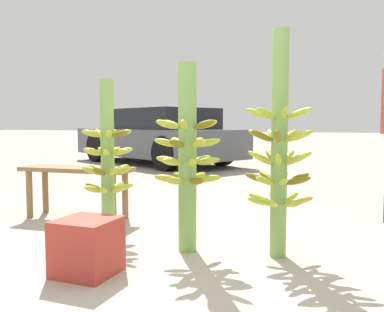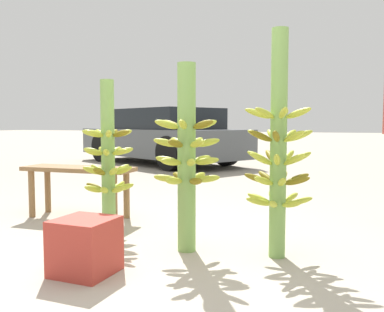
% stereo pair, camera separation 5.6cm
% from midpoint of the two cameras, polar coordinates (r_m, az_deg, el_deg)
% --- Properties ---
extents(ground_plane, '(80.00, 80.00, 0.00)m').
position_cam_midpoint_polar(ground_plane, '(2.91, -3.87, -14.08)').
color(ground_plane, '#A89E8C').
extents(banana_stalk_left, '(0.43, 0.42, 1.27)m').
position_cam_midpoint_polar(banana_stalk_left, '(3.55, -10.68, -0.42)').
color(banana_stalk_left, '#7AA851').
rests_on(banana_stalk_left, ground_plane).
extents(banana_stalk_center, '(0.48, 0.48, 1.34)m').
position_cam_midpoint_polar(banana_stalk_center, '(3.04, -0.20, -0.01)').
color(banana_stalk_center, '#7AA851').
rests_on(banana_stalk_center, ground_plane).
extents(banana_stalk_right, '(0.47, 0.47, 1.55)m').
position_cam_midpoint_polar(banana_stalk_right, '(2.96, 11.97, 0.83)').
color(banana_stalk_right, '#7AA851').
rests_on(banana_stalk_right, ground_plane).
extents(market_bench, '(1.13, 0.43, 0.50)m').
position_cam_midpoint_polar(market_bench, '(4.29, -14.53, -2.67)').
color(market_bench, olive).
rests_on(market_bench, ground_plane).
extents(parked_car, '(4.59, 3.45, 1.23)m').
position_cam_midpoint_polar(parked_car, '(9.68, -3.88, 2.60)').
color(parked_car, '#4C5156').
rests_on(parked_car, ground_plane).
extents(produce_crate, '(0.34, 0.34, 0.34)m').
position_cam_midpoint_polar(produce_crate, '(2.74, -13.48, -11.60)').
color(produce_crate, '#B2382D').
rests_on(produce_crate, ground_plane).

